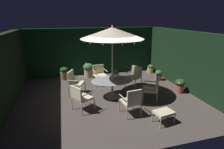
{
  "coord_description": "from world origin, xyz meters",
  "views": [
    {
      "loc": [
        -1.61,
        -6.62,
        3.18
      ],
      "look_at": [
        0.21,
        -0.04,
        0.95
      ],
      "focal_mm": 28.66,
      "sensor_mm": 36.0,
      "label": 1
    }
  ],
  "objects": [
    {
      "name": "patio_chair_north",
      "position": [
        -1.26,
        0.56,
        0.6
      ],
      "size": [
        0.77,
        0.81,
        1.03
      ],
      "color": "#B7B5AB",
      "rests_on": "ground_plane"
    },
    {
      "name": "patio_chair_southwest",
      "position": [
        0.01,
        1.5,
        0.54
      ],
      "size": [
        0.67,
        0.68,
        0.93
      ],
      "color": "#B5B1A6",
      "rests_on": "ground_plane"
    },
    {
      "name": "patio_chair_east",
      "position": [
        0.42,
        -1.7,
        0.56
      ],
      "size": [
        0.64,
        0.68,
        0.98
      ],
      "color": "#B8B2A4",
      "rests_on": "ground_plane"
    },
    {
      "name": "centerpiece_planter",
      "position": [
        0.38,
        -0.0,
        0.95
      ],
      "size": [
        0.27,
        0.27,
        0.38
      ],
      "color": "beige",
      "rests_on": "patio_dining_table"
    },
    {
      "name": "potted_plant_back_left",
      "position": [
        3.14,
        -0.46,
        0.33
      ],
      "size": [
        0.42,
        0.42,
        0.6
      ],
      "color": "#AE5E3E",
      "rests_on": "ground_plane"
    },
    {
      "name": "potted_plant_right_near",
      "position": [
        -1.64,
        2.66,
        0.34
      ],
      "size": [
        0.41,
        0.41,
        0.66
      ],
      "color": "#806246",
      "rests_on": "ground_plane"
    },
    {
      "name": "ottoman_footrest",
      "position": [
        1.22,
        -2.37,
        0.35
      ],
      "size": [
        0.65,
        0.52,
        0.4
      ],
      "color": "#B4B3A6",
      "rests_on": "ground_plane"
    },
    {
      "name": "patio_chair_southeast",
      "position": [
        1.67,
        -0.8,
        0.56
      ],
      "size": [
        0.79,
        0.82,
        0.99
      ],
      "color": "#B9B3A7",
      "rests_on": "ground_plane"
    },
    {
      "name": "patio_chair_northeast",
      "position": [
        -1.17,
        -0.92,
        0.55
      ],
      "size": [
        0.8,
        0.82,
        0.94
      ],
      "color": "#BBB2A9",
      "rests_on": "ground_plane"
    },
    {
      "name": "patio_dining_table",
      "position": [
        0.21,
        -0.09,
        0.59
      ],
      "size": [
        1.72,
        1.24,
        0.73
      ],
      "color": "#B2B5AC",
      "rests_on": "ground_plane"
    },
    {
      "name": "potted_plant_back_right",
      "position": [
        3.06,
        1.22,
        0.28
      ],
      "size": [
        0.37,
        0.37,
        0.52
      ],
      "color": "#A06544",
      "rests_on": "ground_plane"
    },
    {
      "name": "patio_chair_south",
      "position": [
        1.55,
        0.79,
        0.56
      ],
      "size": [
        0.8,
        0.81,
        0.94
      ],
      "color": "#B4B1A9",
      "rests_on": "ground_plane"
    },
    {
      "name": "hedge_backdrop_right",
      "position": [
        3.68,
        0.0,
        1.29
      ],
      "size": [
        0.3,
        6.78,
        2.58
      ],
      "primitive_type": "cube",
      "color": "black",
      "rests_on": "ground_plane"
    },
    {
      "name": "hedge_backdrop_rear",
      "position": [
        0.0,
        3.24,
        1.29
      ],
      "size": [
        7.67,
        0.3,
        2.58
      ],
      "primitive_type": "cube",
      "color": "black",
      "rests_on": "ground_plane"
    },
    {
      "name": "ground_plane",
      "position": [
        0.0,
        0.0,
        -0.01
      ],
      "size": [
        7.67,
        6.78,
        0.02
      ],
      "primitive_type": "cube",
      "color": "#49403A"
    },
    {
      "name": "potted_plant_left_far",
      "position": [
        -0.36,
        2.74,
        0.41
      ],
      "size": [
        0.56,
        0.56,
        0.75
      ],
      "color": "tan",
      "rests_on": "ground_plane"
    },
    {
      "name": "potted_plant_back_center",
      "position": [
        3.27,
        2.51,
        0.24
      ],
      "size": [
        0.38,
        0.38,
        0.49
      ],
      "color": "tan",
      "rests_on": "ground_plane"
    },
    {
      "name": "patio_umbrella",
      "position": [
        0.21,
        -0.09,
        2.58
      ],
      "size": [
        2.39,
        2.39,
        2.87
      ],
      "color": "#B3B5AA",
      "rests_on": "ground_plane"
    },
    {
      "name": "hedge_backdrop_left",
      "position": [
        -3.68,
        0.0,
        1.29
      ],
      "size": [
        0.3,
        6.78,
        2.58
      ],
      "primitive_type": "cube",
      "color": "black",
      "rests_on": "ground_plane"
    }
  ]
}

